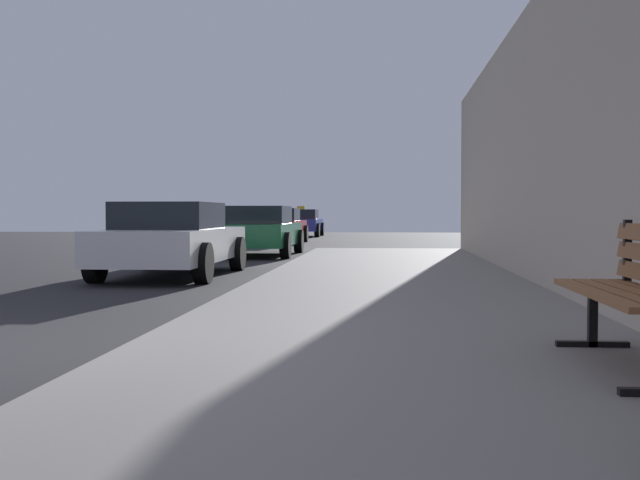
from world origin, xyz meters
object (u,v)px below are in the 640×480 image
object	(u,v)px
car_green	(257,230)
car_red	(275,225)
car_white	(172,239)
car_blue	(301,223)

from	to	relation	value
car_green	car_red	bearing A→B (deg)	94.60
car_white	car_green	world-z (taller)	same
car_green	car_red	size ratio (longest dim) A/B	1.07
car_blue	car_green	bearing A→B (deg)	-87.81
car_white	car_red	distance (m)	15.15
car_green	car_red	xyz separation A→B (m)	(-0.67, 8.27, -0.00)
car_blue	car_red	bearing A→B (deg)	-90.08
car_white	car_blue	xyz separation A→B (m)	(-0.31, 23.95, -0.00)
car_green	car_blue	size ratio (longest dim) A/B	1.13
car_green	car_blue	bearing A→B (deg)	92.19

